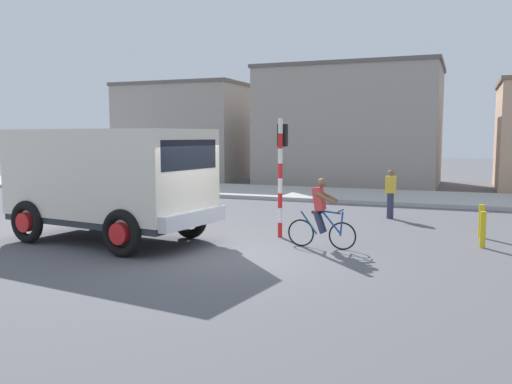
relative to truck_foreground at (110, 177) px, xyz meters
name	(u,v)px	position (x,y,z in m)	size (l,w,h in m)	color
ground_plane	(234,255)	(3.67, -0.36, -1.67)	(120.00, 120.00, 0.00)	#56565B
sidewalk_far	(347,195)	(3.67, 12.29, -1.59)	(80.00, 5.00, 0.16)	#ADADA8
truck_foreground	(110,177)	(0.00, 0.00, 0.00)	(5.70, 3.37, 2.90)	silver
cyclist	(321,213)	(5.33, 1.12, -0.80)	(1.73, 0.50, 1.72)	black
traffic_light_pole	(281,161)	(3.95, 2.17, 0.40)	(0.24, 0.43, 3.20)	red
car_red_near	(79,187)	(-4.93, 4.68, -0.85)	(4.19, 2.27, 1.60)	#1E2328
pedestrian_near_kerb	(391,193)	(6.30, 6.55, -0.82)	(0.34, 0.22, 1.62)	#2D334C
bollard_near	(483,230)	(9.02, 2.60, -1.22)	(0.14, 0.14, 0.90)	gold
bollard_far	(481,221)	(9.02, 4.00, -1.22)	(0.14, 0.14, 0.90)	gold
building_corner_left	(189,132)	(-8.21, 19.44, 1.34)	(8.00, 6.32, 6.02)	#9E9389
building_mid_block	(350,126)	(2.37, 19.24, 1.64)	(9.98, 6.71, 6.62)	#9E9389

